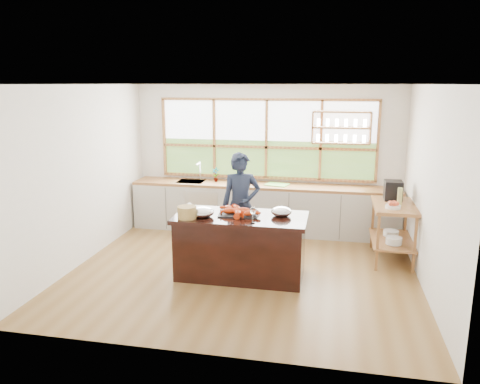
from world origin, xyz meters
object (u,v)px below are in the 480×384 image
(wicker_basket, at_px, (187,212))
(island, at_px, (241,246))
(cook, at_px, (241,205))
(espresso_machine, at_px, (393,190))

(wicker_basket, bearing_deg, island, 20.97)
(cook, xyz_separation_m, wicker_basket, (-0.54, -1.06, 0.15))
(island, relative_size, wicker_basket, 7.08)
(espresso_machine, relative_size, wicker_basket, 1.19)
(espresso_machine, distance_m, wicker_basket, 3.33)
(cook, height_order, wicker_basket, cook)
(wicker_basket, bearing_deg, espresso_machine, 29.70)
(island, height_order, wicker_basket, wicker_basket)
(espresso_machine, bearing_deg, cook, -166.21)
(cook, bearing_deg, espresso_machine, -1.07)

